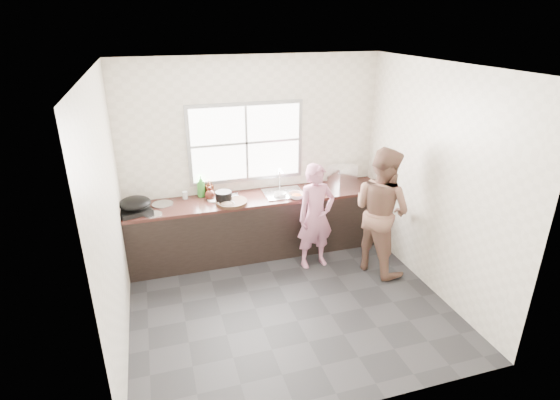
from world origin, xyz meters
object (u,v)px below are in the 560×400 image
object	(u,v)px
bottle_brown_short	(210,194)
cutting_board	(232,202)
glass_jar	(185,195)
bowl_held	(280,194)
burner	(134,210)
pot_lid_right	(163,204)
bowl_mince	(227,205)
dish_rack	(343,175)
plate_food	(215,199)
wok	(135,203)
bowl_crabs	(297,196)
bottle_green	(201,186)
pot_lid_left	(153,214)
woman	(316,220)
black_pot	(224,197)
person_side	(381,211)
bottle_brown_tall	(209,188)

from	to	relation	value
bottle_brown_short	cutting_board	bearing A→B (deg)	-43.23
glass_jar	bowl_held	bearing A→B (deg)	-13.70
burner	pot_lid_right	xyz separation A→B (m)	(0.36, 0.15, -0.02)
bowl_mince	dish_rack	xyz separation A→B (m)	(1.79, 0.34, 0.11)
bowl_mince	dish_rack	distance (m)	1.83
plate_food	pot_lid_right	world-z (taller)	plate_food
wok	burner	bearing A→B (deg)	133.43
glass_jar	plate_food	bearing A→B (deg)	-23.92
bowl_mince	bottle_brown_short	world-z (taller)	bottle_brown_short
plate_food	bottle_brown_short	world-z (taller)	bottle_brown_short
bowl_crabs	bottle_green	xyz separation A→B (m)	(-1.23, 0.44, 0.13)
bottle_brown_short	pot_lid_left	bearing A→B (deg)	-158.97
cutting_board	burner	distance (m)	1.24
woman	glass_jar	world-z (taller)	woman
wok	dish_rack	size ratio (longest dim) A/B	1.07
bottle_brown_short	wok	size ratio (longest dim) A/B	0.43
cutting_board	black_pot	distance (m)	0.12
woman	glass_jar	distance (m)	1.79
black_pot	bottle_green	xyz separation A→B (m)	(-0.25, 0.31, 0.08)
person_side	bowl_mince	world-z (taller)	person_side
person_side	bottle_brown_short	distance (m)	2.27
black_pot	dish_rack	distance (m)	1.82
bottle_green	wok	size ratio (longest dim) A/B	0.79
bowl_mince	bottle_green	size ratio (longest dim) A/B	0.65
bowl_mince	burner	distance (m)	1.16
dish_rack	woman	bearing A→B (deg)	-155.54
bottle_green	bottle_brown_short	size ratio (longest dim) A/B	1.86
bottle_brown_tall	woman	bearing A→B (deg)	-31.62
burner	dish_rack	size ratio (longest dim) A/B	1.04
woman	pot_lid_left	world-z (taller)	woman
wok	bottle_brown_tall	bearing A→B (deg)	18.14
bottle_brown_tall	burner	xyz separation A→B (m)	(-1.00, -0.29, -0.08)
person_side	wok	distance (m)	3.11
bowl_held	plate_food	size ratio (longest dim) A/B	1.02
black_pot	person_side	bearing A→B (deg)	-22.89
person_side	pot_lid_left	world-z (taller)	person_side
dish_rack	pot_lid_left	distance (m)	2.74
person_side	bowl_held	distance (m)	1.37
bowl_mince	pot_lid_right	world-z (taller)	bowl_mince
bowl_held	dish_rack	distance (m)	1.06
burner	wok	distance (m)	0.11
cutting_board	wok	bearing A→B (deg)	177.48
burner	pot_lid_right	bearing A→B (deg)	22.74
pot_lid_right	woman	bearing A→B (deg)	-18.68
woman	burner	distance (m)	2.33
cutting_board	bottle_green	xyz separation A→B (m)	(-0.34, 0.37, 0.14)
bottle_green	dish_rack	xyz separation A→B (m)	(2.05, -0.10, -0.02)
bowl_crabs	bowl_held	distance (m)	0.23
bottle_brown_tall	glass_jar	xyz separation A→B (m)	(-0.33, -0.01, -0.05)
person_side	bottle_green	distance (m)	2.42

